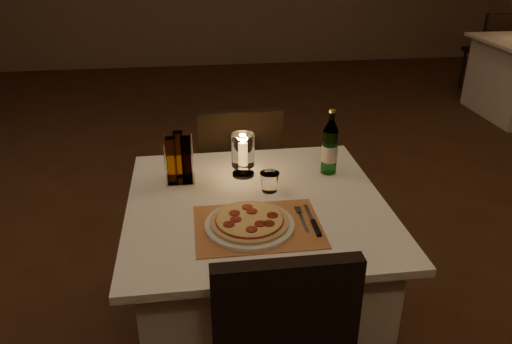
{
  "coord_description": "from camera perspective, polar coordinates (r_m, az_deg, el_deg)",
  "views": [
    {
      "loc": [
        -0.25,
        -1.87,
        1.7
      ],
      "look_at": [
        -0.02,
        -0.17,
        0.86
      ],
      "focal_mm": 35.0,
      "sensor_mm": 36.0,
      "label": 1
    }
  ],
  "objects": [
    {
      "name": "chair_far",
      "position": [
        2.66,
        -2.01,
        0.5
      ],
      "size": [
        0.42,
        0.42,
        0.9
      ],
      "color": "black",
      "rests_on": "ground"
    },
    {
      "name": "pizza",
      "position": [
        1.77,
        -0.73,
        -5.61
      ],
      "size": [
        0.28,
        0.28,
        0.02
      ],
      "color": "#D8B77F",
      "rests_on": "plate"
    },
    {
      "name": "hurricane_candle",
      "position": [
        2.11,
        -1.51,
        2.36
      ],
      "size": [
        0.1,
        0.1,
        0.19
      ],
      "color": "white",
      "rests_on": "main_table"
    },
    {
      "name": "cruet_caddy",
      "position": [
        2.08,
        -8.77,
        1.36
      ],
      "size": [
        0.12,
        0.12,
        0.21
      ],
      "color": "white",
      "rests_on": "main_table"
    },
    {
      "name": "floor",
      "position": [
        2.54,
        0.01,
        -16.1
      ],
      "size": [
        8.0,
        10.0,
        0.02
      ],
      "primitive_type": "cube",
      "color": "#472817",
      "rests_on": "ground"
    },
    {
      "name": "plate",
      "position": [
        1.78,
        -0.73,
        -6.06
      ],
      "size": [
        0.32,
        0.32,
        0.01
      ],
      "primitive_type": "cylinder",
      "color": "white",
      "rests_on": "placemat"
    },
    {
      "name": "fork",
      "position": [
        1.84,
        5.19,
        -5.18
      ],
      "size": [
        0.02,
        0.18,
        0.0
      ],
      "color": "silver",
      "rests_on": "placemat"
    },
    {
      "name": "knife",
      "position": [
        1.8,
        6.71,
        -6.0
      ],
      "size": [
        0.02,
        0.22,
        0.01
      ],
      "color": "black",
      "rests_on": "placemat"
    },
    {
      "name": "tumbler",
      "position": [
        2.01,
        1.56,
        -1.15
      ],
      "size": [
        0.08,
        0.08,
        0.08
      ],
      "primitive_type": null,
      "color": "white",
      "rests_on": "main_table"
    },
    {
      "name": "neighbor_chair_rb",
      "position": [
        6.2,
        25.57,
        12.93
      ],
      "size": [
        0.42,
        0.42,
        0.9
      ],
      "color": "black",
      "rests_on": "ground"
    },
    {
      "name": "water_bottle",
      "position": [
        2.15,
        8.44,
        2.75
      ],
      "size": [
        0.07,
        0.07,
        0.29
      ],
      "color": "#56A160",
      "rests_on": "main_table"
    },
    {
      "name": "main_table",
      "position": [
        2.15,
        0.07,
        -11.95
      ],
      "size": [
        1.0,
        1.0,
        0.74
      ],
      "color": "white",
      "rests_on": "ground"
    },
    {
      "name": "placemat",
      "position": [
        1.79,
        0.23,
        -6.23
      ],
      "size": [
        0.45,
        0.34,
        0.0
      ],
      "primitive_type": "cube",
      "color": "#BF7742",
      "rests_on": "main_table"
    }
  ]
}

